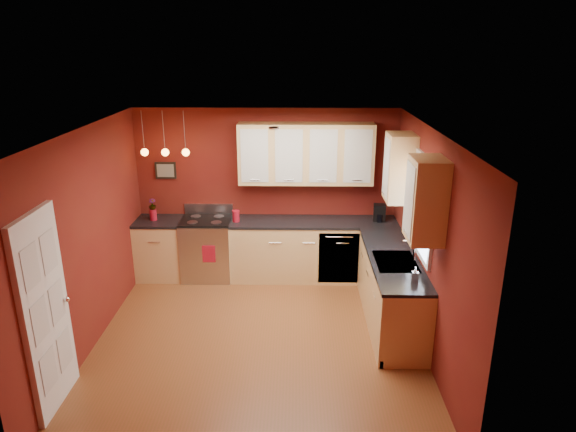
{
  "coord_description": "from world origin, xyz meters",
  "views": [
    {
      "loc": [
        0.46,
        -5.57,
        3.53
      ],
      "look_at": [
        0.35,
        1.0,
        1.29
      ],
      "focal_mm": 32.0,
      "sensor_mm": 36.0,
      "label": 1
    }
  ],
  "objects_px": {
    "gas_range": "(207,248)",
    "red_canister": "(236,216)",
    "coffee_maker": "(379,213)",
    "sink": "(396,263)",
    "soap_pump": "(415,274)"
  },
  "relations": [
    {
      "from": "red_canister",
      "to": "coffee_maker",
      "type": "relative_size",
      "value": 0.67
    },
    {
      "from": "sink",
      "to": "soap_pump",
      "type": "distance_m",
      "value": 0.57
    },
    {
      "from": "red_canister",
      "to": "coffee_maker",
      "type": "xyz_separation_m",
      "value": [
        2.17,
        0.07,
        0.03
      ]
    },
    {
      "from": "gas_range",
      "to": "coffee_maker",
      "type": "bearing_deg",
      "value": 0.36
    },
    {
      "from": "coffee_maker",
      "to": "sink",
      "type": "bearing_deg",
      "value": -84.43
    },
    {
      "from": "gas_range",
      "to": "coffee_maker",
      "type": "xyz_separation_m",
      "value": [
        2.64,
        0.02,
        0.58
      ]
    },
    {
      "from": "gas_range",
      "to": "red_canister",
      "type": "distance_m",
      "value": 0.72
    },
    {
      "from": "red_canister",
      "to": "coffee_maker",
      "type": "height_order",
      "value": "coffee_maker"
    },
    {
      "from": "sink",
      "to": "coffee_maker",
      "type": "bearing_deg",
      "value": 89.18
    },
    {
      "from": "red_canister",
      "to": "sink",
      "type": "bearing_deg",
      "value": -33.98
    },
    {
      "from": "gas_range",
      "to": "sink",
      "type": "bearing_deg",
      "value": -29.78
    },
    {
      "from": "gas_range",
      "to": "soap_pump",
      "type": "bearing_deg",
      "value": -36.84
    },
    {
      "from": "sink",
      "to": "gas_range",
      "type": "bearing_deg",
      "value": 150.22
    },
    {
      "from": "gas_range",
      "to": "red_canister",
      "type": "xyz_separation_m",
      "value": [
        0.47,
        -0.05,
        0.55
      ]
    },
    {
      "from": "red_canister",
      "to": "soap_pump",
      "type": "distance_m",
      "value": 3.02
    }
  ]
}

